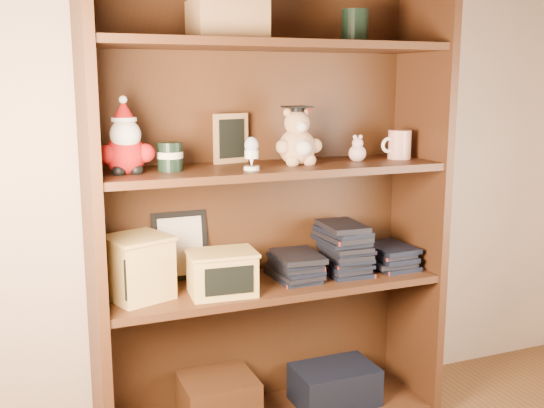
{
  "coord_description": "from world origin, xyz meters",
  "views": [
    {
      "loc": [
        -0.76,
        -0.63,
        1.22
      ],
      "look_at": [
        0.03,
        1.3,
        0.82
      ],
      "focal_mm": 42.0,
      "sensor_mm": 36.0,
      "label": 1
    }
  ],
  "objects_px": {
    "bookcase": "(266,213)",
    "grad_teddy_bear": "(298,142)",
    "teacher_mug": "(399,145)",
    "treats_box": "(138,267)"
  },
  "relations": [
    {
      "from": "bookcase",
      "to": "treats_box",
      "type": "distance_m",
      "value": 0.47
    },
    {
      "from": "grad_teddy_bear",
      "to": "teacher_mug",
      "type": "distance_m",
      "value": 0.4
    },
    {
      "from": "bookcase",
      "to": "grad_teddy_bear",
      "type": "xyz_separation_m",
      "value": [
        0.09,
        -0.06,
        0.25
      ]
    },
    {
      "from": "treats_box",
      "to": "bookcase",
      "type": "bearing_deg",
      "value": 6.49
    },
    {
      "from": "teacher_mug",
      "to": "treats_box",
      "type": "relative_size",
      "value": 0.49
    },
    {
      "from": "bookcase",
      "to": "grad_teddy_bear",
      "type": "bearing_deg",
      "value": -31.5
    },
    {
      "from": "bookcase",
      "to": "grad_teddy_bear",
      "type": "distance_m",
      "value": 0.27
    },
    {
      "from": "bookcase",
      "to": "teacher_mug",
      "type": "bearing_deg",
      "value": -5.85
    },
    {
      "from": "teacher_mug",
      "to": "treats_box",
      "type": "height_order",
      "value": "teacher_mug"
    },
    {
      "from": "teacher_mug",
      "to": "treats_box",
      "type": "bearing_deg",
      "value": -179.95
    }
  ]
}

